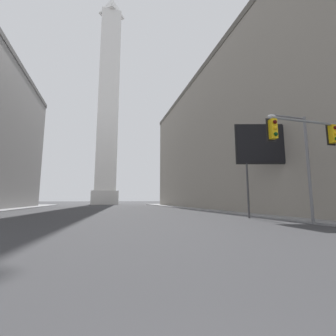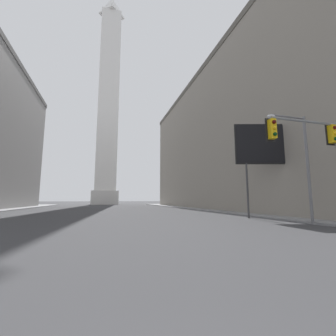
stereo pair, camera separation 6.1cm
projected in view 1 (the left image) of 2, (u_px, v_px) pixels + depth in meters
sidewalk_right at (225, 211)px, 30.88m from camera, size 5.00×92.52×0.15m
building_right at (250, 140)px, 41.78m from camera, size 20.14×59.82×25.18m
obelisk at (109, 97)px, 78.70m from camera, size 8.42×8.42×76.43m
traffic_light_near_right at (317, 145)px, 13.07m from camera, size 5.12×0.51×6.28m
street_lamp at (301, 155)px, 15.64m from camera, size 3.23×0.36×7.57m
billboard_sign at (267, 146)px, 20.91m from camera, size 5.76×1.85×8.70m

